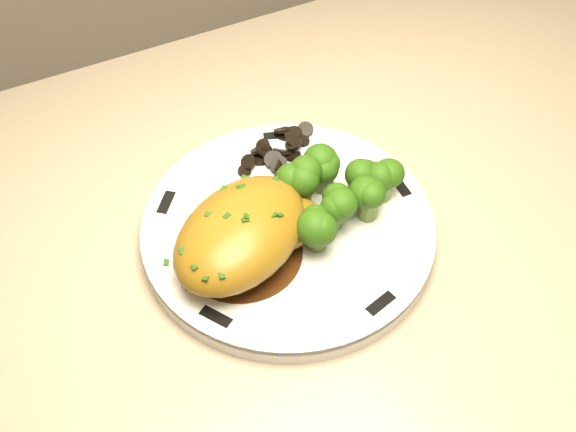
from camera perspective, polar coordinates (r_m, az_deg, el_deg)
name	(u,v)px	position (r m, az deg, el deg)	size (l,w,h in m)	color
counter	(483,356)	(1.09, 15.15, -10.66)	(2.07, 0.68, 1.02)	brown
plate	(288,230)	(0.61, 0.00, -1.12)	(0.24, 0.24, 0.02)	silver
rim_accent_0	(277,136)	(0.67, -0.87, 6.35)	(0.03, 0.01, 0.00)	black
rim_accent_1	(166,203)	(0.62, -9.60, 1.05)	(0.03, 0.01, 0.00)	black
rim_accent_2	(216,317)	(0.55, -5.72, -7.95)	(0.03, 0.01, 0.00)	black
rim_accent_3	(381,304)	(0.56, 7.34, -6.88)	(0.03, 0.01, 0.00)	black
rim_accent_4	(400,186)	(0.63, 8.85, 2.36)	(0.03, 0.01, 0.00)	black
gravy_pool	(242,253)	(0.58, -3.65, -2.95)	(0.10, 0.10, 0.00)	#381C0A
chicken_breast	(246,232)	(0.56, -3.32, -1.30)	(0.16, 0.14, 0.05)	#8D6418
mushroom_pile	(279,155)	(0.65, -0.73, 4.82)	(0.07, 0.05, 0.02)	black
broccoli_florets	(342,191)	(0.60, 4.25, 2.01)	(0.10, 0.08, 0.04)	olive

